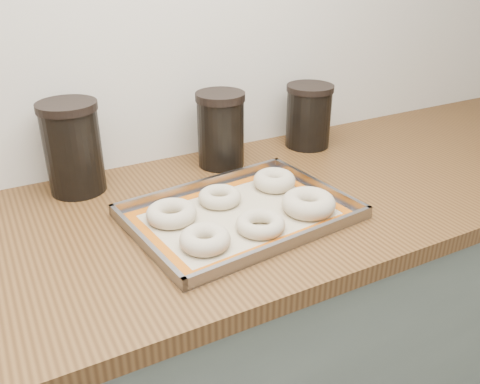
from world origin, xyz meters
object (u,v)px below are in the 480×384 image
bagel_back_right (274,180)px  canister_right (309,116)px  baking_tray (240,214)px  canister_left (73,148)px  bagel_front_left (205,239)px  bagel_back_left (172,213)px  bagel_back_mid (220,197)px  canister_mid (221,129)px  bagel_front_mid (260,224)px  bagel_front_right (309,203)px

bagel_back_right → canister_right: size_ratio=0.56×
baking_tray → canister_left: 0.42m
bagel_front_left → canister_left: canister_left is taller
baking_tray → bagel_back_left: (-0.14, 0.05, 0.01)m
bagel_back_mid → canister_left: canister_left is taller
bagel_back_left → bagel_back_mid: (0.12, 0.02, -0.00)m
baking_tray → canister_left: canister_left is taller
bagel_back_left → canister_right: size_ratio=0.60×
canister_left → canister_mid: size_ratio=1.11×
bagel_back_mid → canister_left: 0.36m
canister_left → bagel_front_mid: bearing=-53.1°
bagel_front_mid → canister_left: bearing=126.9°
bagel_front_right → canister_left: canister_left is taller
canister_left → canister_right: (0.65, -0.01, -0.02)m
bagel_back_left → canister_right: canister_right is taller
canister_left → bagel_back_mid: bearing=-40.9°
baking_tray → bagel_back_left: size_ratio=4.63×
bagel_front_left → bagel_back_right: bearing=32.3°
canister_right → bagel_back_mid: bearing=-151.1°
bagel_front_mid → bagel_back_mid: bearing=97.5°
baking_tray → canister_right: (0.37, 0.28, 0.08)m
canister_mid → bagel_back_right: bearing=-77.3°
bagel_front_right → canister_left: size_ratio=0.54×
canister_left → canister_right: canister_left is taller
baking_tray → canister_mid: canister_mid is taller
bagel_front_mid → canister_left: (-0.28, 0.38, 0.09)m
bagel_front_mid → bagel_front_right: bearing=8.6°
bagel_front_mid → canister_mid: size_ratio=0.52×
bagel_back_left → canister_mid: 0.33m
bagel_front_right → canister_right: canister_right is taller
bagel_back_left → bagel_front_right: bearing=-20.7°
bagel_back_right → bagel_front_left: bearing=-147.7°
baking_tray → bagel_front_right: size_ratio=4.22×
bagel_front_right → bagel_front_left: bearing=-174.7°
bagel_front_right → canister_left: 0.55m
bagel_back_mid → bagel_back_right: 0.15m
bagel_back_right → canister_mid: bearing=102.7°
bagel_front_mid → canister_right: canister_right is taller
canister_left → canister_right: bearing=-1.2°
bagel_back_right → canister_left: size_ratio=0.46×
bagel_front_mid → canister_mid: 0.37m
bagel_back_mid → canister_right: canister_right is taller
canister_right → canister_left: bearing=178.8°
canister_left → canister_mid: bearing=-3.3°
baking_tray → bagel_front_mid: bearing=-85.7°
bagel_front_left → bagel_front_mid: (0.13, 0.00, -0.00)m
baking_tray → bagel_back_mid: (-0.01, 0.07, 0.01)m
bagel_front_mid → bagel_back_right: bagel_back_right is taller
baking_tray → canister_mid: size_ratio=2.54×
bagel_front_left → canister_mid: 0.42m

